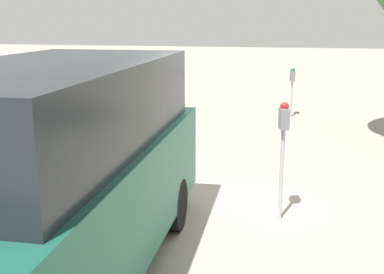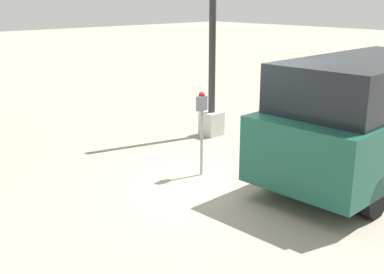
{
  "view_description": "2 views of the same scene",
  "coord_description": "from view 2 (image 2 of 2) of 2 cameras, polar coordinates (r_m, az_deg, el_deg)",
  "views": [
    {
      "loc": [
        6.12,
        0.74,
        2.53
      ],
      "look_at": [
        0.07,
        -0.58,
        1.02
      ],
      "focal_mm": 45.0,
      "sensor_mm": 36.0,
      "label": 1
    },
    {
      "loc": [
        -5.55,
        -5.38,
        3.15
      ],
      "look_at": [
        -0.42,
        0.24,
        0.91
      ],
      "focal_mm": 45.0,
      "sensor_mm": 36.0,
      "label": 2
    }
  ],
  "objects": [
    {
      "name": "lamp_post",
      "position": [
        11.03,
        2.39,
        8.32
      ],
      "size": [
        0.44,
        0.44,
        5.17
      ],
      "color": "beige",
      "rests_on": "ground"
    },
    {
      "name": "parking_meter_near",
      "position": [
        8.51,
        1.15,
        2.7
      ],
      "size": [
        0.22,
        0.15,
        1.54
      ],
      "rotation": [
        0.0,
        0.0,
        0.21
      ],
      "color": "#9E9EA3",
      "rests_on": "ground"
    },
    {
      "name": "parked_van",
      "position": [
        8.93,
        20.3,
        2.42
      ],
      "size": [
        4.83,
        2.07,
        2.16
      ],
      "rotation": [
        0.0,
        0.0,
        0.03
      ],
      "color": "#195142",
      "rests_on": "ground"
    },
    {
      "name": "ground_plane",
      "position": [
        8.35,
        3.24,
        -5.81
      ],
      "size": [
        80.0,
        80.0,
        0.0
      ],
      "primitive_type": "plane",
      "color": "gray"
    }
  ]
}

